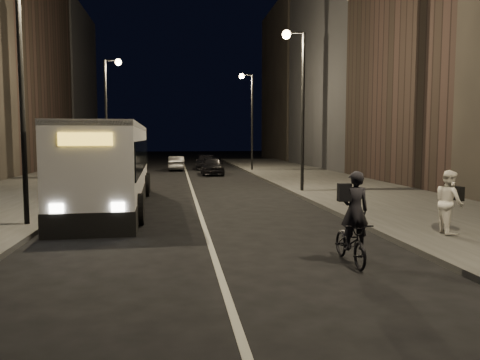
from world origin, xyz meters
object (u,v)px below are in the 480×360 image
object	(u,v)px
streetlight_left_near	(29,57)
pedestrian_woman	(449,202)
cyclist_on_bicycle	(352,233)
car_far	(206,162)
car_near	(212,166)
streetlight_left_far	(110,102)
streetlight_right_mid	(298,89)
car_mid	(177,163)
streetlight_right_far	(249,108)
city_bus	(110,162)

from	to	relation	value
streetlight_left_near	pedestrian_woman	xyz separation A→B (m)	(12.12, -3.24, -4.29)
cyclist_on_bicycle	car_far	distance (m)	32.94
cyclist_on_bicycle	car_near	distance (m)	26.40
cyclist_on_bicycle	pedestrian_woman	world-z (taller)	cyclist_on_bicycle
streetlight_left_near	car_far	xyz separation A→B (m)	(7.21, 27.52, -4.71)
streetlight_left_far	car_near	bearing A→B (deg)	22.35
streetlight_right_mid	car_near	distance (m)	14.21
car_near	car_mid	bearing A→B (deg)	117.34
streetlight_left_far	streetlight_right_far	bearing A→B (deg)	29.36
city_bus	pedestrian_woman	size ratio (longest dim) A/B	7.03
streetlight_right_far	pedestrian_woman	distance (m)	27.62
streetlight_right_mid	pedestrian_woman	distance (m)	12.12
streetlight_left_far	car_mid	bearing A→B (deg)	61.32
car_mid	streetlight_left_far	bearing A→B (deg)	62.59
pedestrian_woman	car_far	size ratio (longest dim) A/B	0.40
streetlight_right_mid	city_bus	distance (m)	10.20
streetlight_right_far	car_mid	size ratio (longest dim) A/B	2.11
car_near	car_far	size ratio (longest dim) A/B	0.92
streetlight_left_near	cyclist_on_bicycle	world-z (taller)	streetlight_left_near
cyclist_on_bicycle	car_mid	world-z (taller)	cyclist_on_bicycle
car_far	cyclist_on_bicycle	bearing A→B (deg)	-83.82
city_bus	cyclist_on_bicycle	xyz separation A→B (m)	(6.67, -9.94, -1.14)
pedestrian_woman	car_far	xyz separation A→B (m)	(-4.91, 30.77, -0.41)
city_bus	car_mid	size ratio (longest dim) A/B	3.33
streetlight_left_near	cyclist_on_bicycle	bearing A→B (deg)	-32.70
streetlight_left_far	car_mid	size ratio (longest dim) A/B	2.11
streetlight_left_near	city_bus	distance (m)	6.00
streetlight_right_mid	car_near	world-z (taller)	streetlight_right_mid
streetlight_right_mid	streetlight_left_near	world-z (taller)	same
streetlight_left_near	streetlight_left_far	distance (m)	18.00
streetlight_left_near	streetlight_left_far	world-z (taller)	same
pedestrian_woman	car_near	size ratio (longest dim) A/B	0.44
streetlight_right_far	pedestrian_woman	xyz separation A→B (m)	(1.46, -27.24, -4.29)
car_near	streetlight_left_far	bearing A→B (deg)	-157.51
car_near	car_far	xyz separation A→B (m)	(-0.05, 6.54, -0.06)
streetlight_right_mid	streetlight_left_near	distance (m)	13.33
car_far	streetlight_right_mid	bearing A→B (deg)	-75.86
pedestrian_woman	streetlight_left_far	bearing A→B (deg)	36.55
pedestrian_woman	car_near	world-z (taller)	pedestrian_woman
pedestrian_woman	car_mid	distance (m)	30.49
cyclist_on_bicycle	car_mid	xyz separation A→B (m)	(-3.87, 31.68, -0.08)
cyclist_on_bicycle	car_far	xyz separation A→B (m)	(-1.19, 32.92, -0.06)
car_near	car_mid	world-z (taller)	car_near
car_far	car_mid	bearing A→B (deg)	-151.01
streetlight_right_mid	car_mid	world-z (taller)	streetlight_right_mid
cyclist_on_bicycle	pedestrian_woman	xyz separation A→B (m)	(3.72, 2.15, 0.35)
streetlight_right_far	cyclist_on_bicycle	world-z (taller)	streetlight_right_far
streetlight_right_far	cyclist_on_bicycle	distance (m)	29.84
streetlight_right_far	car_far	distance (m)	6.82
streetlight_right_mid	car_far	distance (m)	20.38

